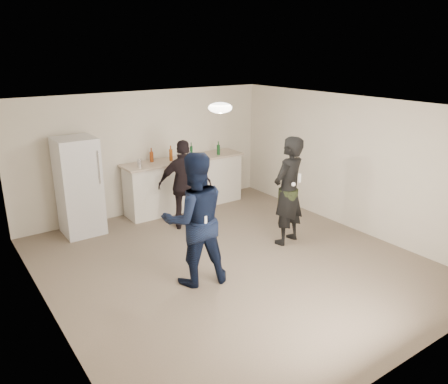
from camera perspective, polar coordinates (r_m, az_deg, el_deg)
floor at (r=7.14m, az=0.93°, el=-9.21°), size 6.00×6.00×0.00m
ceiling at (r=6.39m, az=1.05°, el=11.11°), size 6.00×6.00×0.00m
wall_back at (r=9.17m, az=-10.12°, el=5.10°), size 6.00×0.00×6.00m
wall_front at (r=4.75m, az=22.98°, el=-8.81°), size 6.00×0.00×6.00m
wall_left at (r=5.61m, az=-22.51°, el=-4.62°), size 0.00×6.00×6.00m
wall_right at (r=8.51m, az=16.19°, el=3.63°), size 0.00×6.00×6.00m
counter at (r=9.39m, az=-5.13°, el=1.03°), size 2.60×0.56×1.05m
counter_top at (r=9.24m, az=-5.22°, el=4.26°), size 2.68×0.64×0.04m
fridge at (r=8.38m, az=-18.44°, el=0.69°), size 0.70×0.70×1.80m
fridge_handle at (r=8.01m, az=-16.03°, el=3.12°), size 0.02×0.02×0.60m
ceiling_dome at (r=6.64m, az=-0.50°, el=10.95°), size 0.36×0.36×0.16m
shaker at (r=8.63m, az=-10.98°, el=3.71°), size 0.08×0.08×0.17m
man at (r=6.23m, az=-3.85°, el=-3.60°), size 1.11×0.96×1.96m
woman at (r=7.60m, az=8.40°, el=0.13°), size 0.79×0.61×1.91m
camo_shorts at (r=7.63m, az=8.36°, el=-0.62°), size 0.34×0.34×0.28m
spectator at (r=8.22m, az=-5.12°, el=0.92°), size 1.08×0.83×1.71m
remote_man at (r=5.98m, az=-2.46°, el=-3.81°), size 0.04×0.04×0.15m
nunchuk_man at (r=6.09m, az=-1.65°, el=-4.09°), size 0.07×0.07×0.07m
remote_woman at (r=7.34m, az=9.83°, el=1.82°), size 0.04×0.04×0.15m
nunchuk_woman at (r=7.32m, az=9.07°, el=1.00°), size 0.07×0.07×0.07m
bottle_cluster at (r=9.15m, az=-5.33°, el=4.97°), size 1.54×0.37×0.28m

